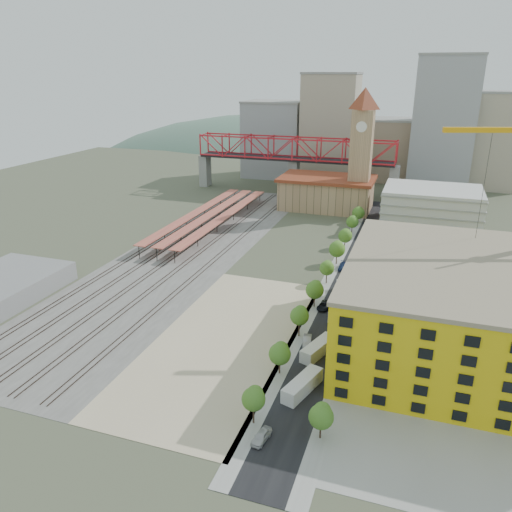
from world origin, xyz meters
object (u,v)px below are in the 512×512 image
(clock_tower, at_px, (362,140))
(site_trailer_b, at_px, (318,349))
(site_trailer_c, at_px, (335,310))
(construction_building, at_px, (460,308))
(site_trailer_a, at_px, (302,385))
(site_trailer_d, at_px, (343,291))
(car_0, at_px, (261,437))

(clock_tower, distance_m, site_trailer_b, 114.66)
(site_trailer_c, bearing_deg, construction_building, -21.33)
(site_trailer_b, height_order, site_trailer_c, site_trailer_b)
(site_trailer_a, relative_size, site_trailer_d, 1.07)
(site_trailer_a, height_order, site_trailer_b, site_trailer_a)
(construction_building, xyz_separation_m, car_0, (-29.00, -38.55, -8.62))
(clock_tower, relative_size, car_0, 11.24)
(clock_tower, height_order, site_trailer_b, clock_tower)
(construction_building, height_order, site_trailer_d, construction_building)
(site_trailer_a, height_order, site_trailer_d, site_trailer_a)
(site_trailer_a, distance_m, site_trailer_b, 13.24)
(clock_tower, height_order, car_0, clock_tower)
(site_trailer_c, distance_m, site_trailer_d, 10.71)
(construction_building, relative_size, site_trailer_c, 5.52)
(construction_building, bearing_deg, site_trailer_a, -136.93)
(site_trailer_c, relative_size, car_0, 1.98)
(site_trailer_b, relative_size, site_trailer_d, 1.03)
(construction_building, relative_size, car_0, 10.94)
(site_trailer_a, xyz_separation_m, site_trailer_b, (0.00, 13.24, -0.04))
(construction_building, relative_size, site_trailer_d, 5.30)
(car_0, bearing_deg, site_trailer_a, 87.53)
(site_trailer_c, relative_size, site_trailer_d, 0.96)
(clock_tower, bearing_deg, site_trailer_b, -85.88)
(construction_building, bearing_deg, car_0, -126.95)
(construction_building, xyz_separation_m, site_trailer_b, (-26.00, -11.07, -8.06))
(site_trailer_d, bearing_deg, site_trailer_c, -103.60)
(site_trailer_a, bearing_deg, car_0, -84.78)
(site_trailer_c, xyz_separation_m, site_trailer_d, (0.00, 10.71, 0.05))
(site_trailer_c, bearing_deg, site_trailer_b, -95.31)
(car_0, bearing_deg, clock_tower, 101.49)
(clock_tower, xyz_separation_m, construction_building, (34.00, -99.99, -19.29))
(site_trailer_b, height_order, site_trailer_d, site_trailer_b)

